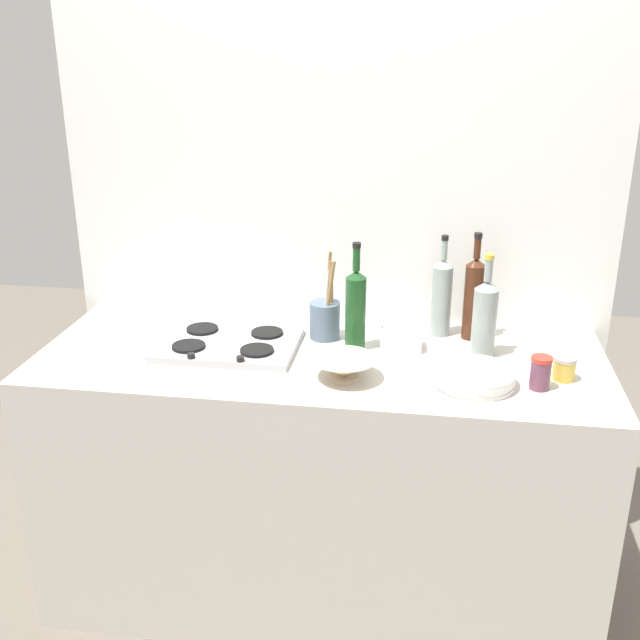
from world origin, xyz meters
name	(u,v)px	position (x,y,z in m)	size (l,w,h in m)	color
ground_plane	(320,583)	(0.00, 0.00, 0.00)	(6.00, 6.00, 0.00)	#6B6056
counter_block	(320,476)	(0.00, 0.00, 0.45)	(1.80, 0.70, 0.90)	beige
backsplash_panel	(336,244)	(0.00, 0.38, 1.16)	(1.90, 0.06, 2.32)	white
stovetop_hob	(229,344)	(-0.30, 0.02, 0.91)	(0.44, 0.33, 0.04)	#B2B2B7
plate_stack	(475,377)	(0.48, -0.14, 0.92)	(0.24, 0.24, 0.05)	white
wine_bottle_leftmost	(474,297)	(0.48, 0.22, 1.04)	(0.07, 0.07, 0.36)	#472314
wine_bottle_mid_left	(485,317)	(0.51, 0.08, 1.03)	(0.08, 0.08, 0.33)	gray
wine_bottle_mid_right	(442,296)	(0.37, 0.24, 1.04)	(0.07, 0.07, 0.35)	gray
wine_bottle_rightmost	(356,308)	(0.10, 0.07, 1.04)	(0.07, 0.07, 0.35)	#19471E
mixing_bowl	(343,367)	(0.09, -0.16, 0.94)	(0.20, 0.20, 0.07)	beige
butter_dish	(401,339)	(0.25, 0.10, 0.93)	(0.13, 0.09, 0.06)	white
utensil_crock	(325,318)	(-0.01, 0.15, 0.97)	(0.10, 0.10, 0.30)	slate
condiment_jar_front	(540,373)	(0.66, -0.14, 0.95)	(0.06, 0.06, 0.10)	#66384C
condiment_jar_rear	(564,368)	(0.74, -0.07, 0.94)	(0.07, 0.07, 0.07)	gold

